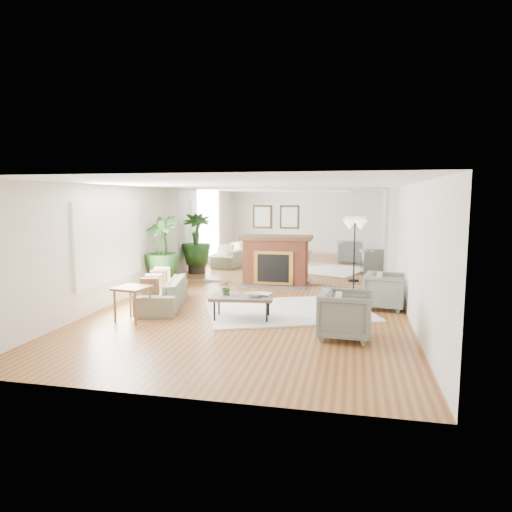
% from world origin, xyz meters
% --- Properties ---
extents(ground, '(7.00, 7.00, 0.00)m').
position_xyz_m(ground, '(0.00, 0.00, 0.00)').
color(ground, brown).
rests_on(ground, ground).
extents(wall_left, '(0.02, 7.00, 2.50)m').
position_xyz_m(wall_left, '(-2.99, 0.00, 1.25)').
color(wall_left, white).
rests_on(wall_left, ground).
extents(wall_right, '(0.02, 7.00, 2.50)m').
position_xyz_m(wall_right, '(2.99, 0.00, 1.25)').
color(wall_right, white).
rests_on(wall_right, ground).
extents(wall_back, '(6.00, 0.02, 2.50)m').
position_xyz_m(wall_back, '(0.00, 3.49, 1.25)').
color(wall_back, white).
rests_on(wall_back, ground).
extents(mirror_panel, '(5.40, 0.04, 2.40)m').
position_xyz_m(mirror_panel, '(0.00, 3.47, 1.25)').
color(mirror_panel, silver).
rests_on(mirror_panel, wall_back).
extents(window_panel, '(0.04, 2.40, 1.50)m').
position_xyz_m(window_panel, '(-2.96, 0.40, 1.35)').
color(window_panel, '#B2E09E').
rests_on(window_panel, wall_left).
extents(fireplace, '(1.85, 0.83, 2.05)m').
position_xyz_m(fireplace, '(0.00, 3.26, 0.66)').
color(fireplace, brown).
rests_on(fireplace, ground).
extents(area_rug, '(3.73, 3.24, 0.03)m').
position_xyz_m(area_rug, '(0.71, 0.67, 0.02)').
color(area_rug, white).
rests_on(area_rug, ground).
extents(coffee_table, '(1.21, 0.79, 0.46)m').
position_xyz_m(coffee_table, '(-0.03, -0.13, 0.42)').
color(coffee_table, '#655850').
rests_on(coffee_table, ground).
extents(sofa, '(1.20, 2.10, 0.58)m').
position_xyz_m(sofa, '(-1.86, 0.50, 0.29)').
color(sofa, gray).
rests_on(sofa, ground).
extents(armchair_back, '(0.91, 0.89, 0.73)m').
position_xyz_m(armchair_back, '(2.60, 1.31, 0.36)').
color(armchair_back, gray).
rests_on(armchair_back, ground).
extents(armchair_front, '(0.88, 0.86, 0.76)m').
position_xyz_m(armchair_front, '(1.85, -0.86, 0.38)').
color(armchair_front, gray).
rests_on(armchair_front, ground).
extents(side_table, '(0.64, 0.64, 0.63)m').
position_xyz_m(side_table, '(-1.97, -0.61, 0.53)').
color(side_table, brown).
rests_on(side_table, ground).
extents(potted_ficus, '(1.09, 1.09, 1.80)m').
position_xyz_m(potted_ficus, '(-2.60, 2.20, 0.96)').
color(potted_ficus, black).
rests_on(potted_ficus, ground).
extents(floor_lamp, '(0.56, 0.31, 1.73)m').
position_xyz_m(floor_lamp, '(1.98, 2.59, 1.48)').
color(floor_lamp, black).
rests_on(floor_lamp, ground).
extents(tabletop_plant, '(0.27, 0.24, 0.28)m').
position_xyz_m(tabletop_plant, '(-0.33, -0.12, 0.60)').
color(tabletop_plant, '#306023').
rests_on(tabletop_plant, coffee_table).
extents(fruit_bowl, '(0.31, 0.31, 0.07)m').
position_xyz_m(fruit_bowl, '(0.22, -0.17, 0.49)').
color(fruit_bowl, brown).
rests_on(fruit_bowl, coffee_table).
extents(book, '(0.23, 0.30, 0.02)m').
position_xyz_m(book, '(0.27, 0.05, 0.47)').
color(book, brown).
rests_on(book, coffee_table).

